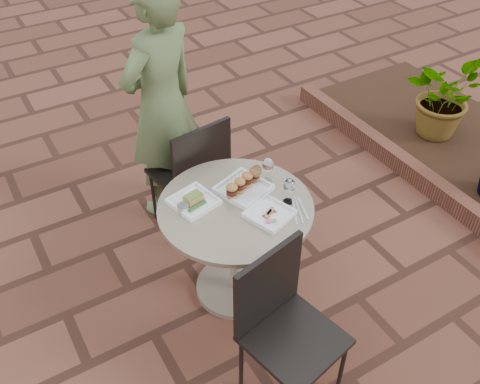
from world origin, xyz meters
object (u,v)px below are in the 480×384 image
cafe_table (236,236)px  plate_tuna (269,214)px  diner (161,105)px  plate_salmon (194,201)px  chair_far (194,169)px  chair_near (282,317)px  plate_sliders (244,185)px

cafe_table → plate_tuna: plate_tuna is taller
cafe_table → diner: diner is taller
plate_salmon → plate_tuna: plate_salmon is taller
chair_far → chair_near: size_ratio=1.00×
cafe_table → plate_tuna: bearing=-54.0°
diner → plate_tuna: diner is taller
plate_tuna → diner: bearing=95.9°
plate_tuna → chair_far: bearing=95.2°
chair_far → cafe_table: bearing=78.0°
chair_near → plate_tuna: size_ratio=3.22×
chair_far → plate_sliders: 0.59m
plate_salmon → plate_tuna: 0.44m
plate_tuna → plate_salmon: bearing=136.0°
chair_far → plate_salmon: size_ratio=3.30×
chair_far → chair_near: (-0.17, -1.30, 0.00)m
plate_sliders → diner: bearing=96.7°
cafe_table → plate_salmon: (-0.20, 0.14, 0.26)m
plate_sliders → plate_tuna: size_ratio=1.17×
chair_far → plate_salmon: 0.59m
cafe_table → chair_far: 0.64m
cafe_table → plate_sliders: plate_sliders is taller
cafe_table → diner: 1.07m
plate_tuna → cafe_table: bearing=126.0°
plate_salmon → plate_tuna: bearing=-44.0°
plate_salmon → chair_far: bearing=63.8°
chair_far → chair_near: same height
plate_salmon → cafe_table: bearing=-35.4°
cafe_table → diner: (0.00, 1.00, 0.39)m
cafe_table → plate_sliders: 0.32m
chair_near → plate_salmon: (-0.08, 0.81, 0.20)m
chair_near → diner: diner is taller
plate_salmon → plate_sliders: bearing=-8.8°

